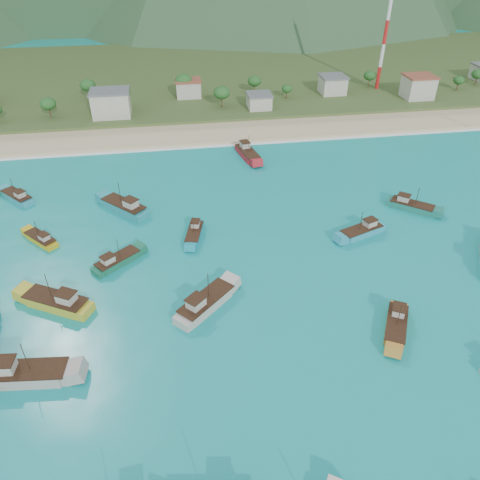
{
  "coord_description": "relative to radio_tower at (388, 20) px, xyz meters",
  "views": [
    {
      "loc": [
        -6.65,
        -53.46,
        53.26
      ],
      "look_at": [
        4.54,
        18.0,
        3.0
      ],
      "focal_mm": 35.0,
      "sensor_mm": 36.0,
      "label": 1
    }
  ],
  "objects": [
    {
      "name": "ground",
      "position": [
        -68.97,
        -108.0,
        -24.43
      ],
      "size": [
        600.0,
        600.0,
        0.0
      ],
      "primitive_type": "plane",
      "color": "#0C7D8A",
      "rests_on": "ground"
    },
    {
      "name": "beach",
      "position": [
        -68.97,
        -29.0,
        -24.43
      ],
      "size": [
        400.0,
        18.0,
        1.2
      ],
      "primitive_type": "cube",
      "color": "beige",
      "rests_on": "ground"
    },
    {
      "name": "land",
      "position": [
        -68.97,
        32.0,
        -24.43
      ],
      "size": [
        400.0,
        110.0,
        2.4
      ],
      "primitive_type": "cube",
      "color": "#385123",
      "rests_on": "ground"
    },
    {
      "name": "surf_line",
      "position": [
        -68.97,
        -38.5,
        -24.43
      ],
      "size": [
        400.0,
        2.5,
        0.08
      ],
      "primitive_type": "cube",
      "color": "white",
      "rests_on": "ground"
    },
    {
      "name": "village",
      "position": [
        -54.43,
        -6.68,
        -19.73
      ],
      "size": [
        222.4,
        28.05,
        7.45
      ],
      "color": "beige",
      "rests_on": "ground"
    },
    {
      "name": "vegetation",
      "position": [
        -72.56,
        -4.73,
        -19.28
      ],
      "size": [
        277.47,
        25.27,
        9.03
      ],
      "color": "#235623",
      "rests_on": "ground"
    },
    {
      "name": "radio_tower",
      "position": [
        0.0,
        0.0,
        0.0
      ],
      "size": [
        1.2,
        1.2,
        45.67
      ],
      "color": "red",
      "rests_on": "ground"
    },
    {
      "name": "boat_1",
      "position": [
        -96.48,
        -100.24,
        -23.54
      ],
      "size": [
        12.22,
        8.88,
        7.09
      ],
      "rotation": [
        0.0,
        0.0,
        1.07
      ],
      "color": "gold",
      "rests_on": "ground"
    },
    {
      "name": "boat_2",
      "position": [
        -72.61,
        -82.91,
        -23.89
      ],
      "size": [
        4.57,
        9.11,
        5.17
      ],
      "rotation": [
        0.0,
        0.0,
        2.9
      ],
      "color": "#1592AD",
      "rests_on": "ground"
    },
    {
      "name": "boat_4",
      "position": [
        -72.42,
        -104.24,
        -23.55
      ],
      "size": [
        11.0,
        10.74,
        7.02
      ],
      "rotation": [
        0.0,
        0.0,
        5.48
      ],
      "color": "#B7B3A7",
      "rests_on": "ground"
    },
    {
      "name": "boat_5",
      "position": [
        -87.5,
        -90.0,
        -23.8
      ],
      "size": [
        9.14,
        8.2,
        5.62
      ],
      "rotation": [
        0.0,
        0.0,
        5.4
      ],
      "color": "#166246",
      "rests_on": "ground"
    },
    {
      "name": "boat_8",
      "position": [
        -39.06,
        -87.61,
        -23.74
      ],
      "size": [
        10.49,
        6.37,
        5.96
      ],
      "rotation": [
        0.0,
        0.0,
        1.93
      ],
      "color": "teal",
      "rests_on": "ground"
    },
    {
      "name": "boat_10",
      "position": [
        -86.91,
        -70.86,
        -23.52
      ],
      "size": [
        11.05,
        11.27,
        7.2
      ],
      "rotation": [
        0.0,
        0.0,
        0.77
      ],
      "color": "teal",
      "rests_on": "ground"
    },
    {
      "name": "boat_20",
      "position": [
        -102.82,
        -80.25,
        -23.93
      ],
      "size": [
        7.5,
        7.8,
        4.94
      ],
      "rotation": [
        0.0,
        0.0,
        0.75
      ],
      "color": "gold",
      "rests_on": "ground"
    },
    {
      "name": "boat_22",
      "position": [
        -111.33,
        -61.98,
        -23.8
      ],
      "size": [
        8.5,
        8.95,
        5.63
      ],
      "rotation": [
        0.0,
        0.0,
        0.74
      ],
      "color": "teal",
      "rests_on": "ground"
    },
    {
      "name": "boat_23",
      "position": [
        -98.57,
        -114.83,
        -23.47
      ],
      "size": [
        12.95,
        4.97,
        7.47
      ],
      "rotation": [
        0.0,
        0.0,
        4.61
      ],
      "color": "#ABA29A",
      "rests_on": "ground"
    },
    {
      "name": "boat_24",
      "position": [
        -24.72,
        -79.73,
        -23.73
      ],
      "size": [
        9.76,
        8.85,
        6.03
      ],
      "rotation": [
        0.0,
        0.0,
        4.02
      ],
      "color": "#1D7365",
      "rests_on": "ground"
    },
    {
      "name": "boat_26",
      "position": [
        -55.69,
        -47.25,
        -23.59
      ],
      "size": [
        5.52,
        11.89,
        6.77
      ],
      "rotation": [
        0.0,
        0.0,
        3.33
      ],
      "color": "#B02029",
      "rests_on": "ground"
    },
    {
      "name": "boat_27",
      "position": [
        -43.42,
        -113.56,
        -23.76
      ],
      "size": [
        7.31,
        10.08,
        5.84
      ],
      "rotation": [
        0.0,
        0.0,
        2.64
      ],
      "color": "#C4812F",
      "rests_on": "ground"
    }
  ]
}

